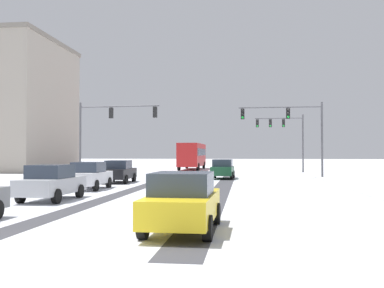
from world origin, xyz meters
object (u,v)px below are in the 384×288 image
object	(u,v)px
traffic_signal_near_right	(292,123)
car_silver_fourth	(52,182)
car_dark_green_lead	(223,169)
car_black_second	(119,171)
car_white_third	(89,175)
car_yellow_cab_fifth	(183,201)
bus_oncoming	(192,154)
traffic_signal_near_left	(108,123)
traffic_signal_far_right	(284,130)

from	to	relation	value
traffic_signal_near_right	car_silver_fourth	xyz separation A→B (m)	(-12.77, -19.09, -3.87)
car_dark_green_lead	car_black_second	world-z (taller)	same
car_white_third	car_silver_fourth	world-z (taller)	same
car_dark_green_lead	car_yellow_cab_fifth	xyz separation A→B (m)	(0.10, -24.45, 0.00)
car_white_third	traffic_signal_near_right	bearing A→B (deg)	44.65
car_dark_green_lead	car_black_second	size ratio (longest dim) A/B	1.00
car_yellow_cab_fifth	car_black_second	bearing A→B (deg)	111.43
car_dark_green_lead	bus_oncoming	bearing A→B (deg)	103.86
traffic_signal_near_left	traffic_signal_near_right	size ratio (longest dim) A/B	0.99
car_dark_green_lead	car_black_second	xyz separation A→B (m)	(-7.23, -5.76, 0.00)
car_black_second	car_silver_fourth	xyz separation A→B (m)	(0.33, -11.75, 0.00)
car_white_third	car_yellow_cab_fifth	distance (m)	14.96
traffic_signal_near_left	bus_oncoming	bearing A→B (deg)	77.04
car_dark_green_lead	car_white_third	xyz separation A→B (m)	(-7.36, -11.49, 0.00)
traffic_signal_near_left	car_yellow_cab_fifth	xyz separation A→B (m)	(9.86, -23.83, -3.87)
car_black_second	bus_oncoming	world-z (taller)	bus_oncoming
traffic_signal_far_right	car_white_third	xyz separation A→B (m)	(-13.59, -25.10, -3.95)
car_yellow_cab_fifth	bus_oncoming	world-z (taller)	bus_oncoming
car_silver_fourth	car_yellow_cab_fifth	xyz separation A→B (m)	(7.01, -6.94, 0.00)
car_white_third	car_yellow_cab_fifth	xyz separation A→B (m)	(7.46, -12.96, 0.00)
car_dark_green_lead	car_black_second	bearing A→B (deg)	-141.49
car_black_second	car_white_third	world-z (taller)	same
traffic_signal_far_right	bus_oncoming	world-z (taller)	traffic_signal_far_right
traffic_signal_near_left	car_silver_fourth	size ratio (longest dim) A/B	1.73
traffic_signal_near_left	bus_oncoming	distance (m)	21.50
car_black_second	traffic_signal_near_right	bearing A→B (deg)	29.25
traffic_signal_near_left	traffic_signal_far_right	xyz separation A→B (m)	(15.99, 14.23, 0.08)
car_black_second	car_yellow_cab_fifth	xyz separation A→B (m)	(7.34, -18.69, 0.00)
traffic_signal_near_left	car_yellow_cab_fifth	distance (m)	26.08
traffic_signal_near_right	car_dark_green_lead	bearing A→B (deg)	-164.92
traffic_signal_near_right	car_silver_fourth	bearing A→B (deg)	-123.78
traffic_signal_far_right	traffic_signal_near_right	distance (m)	12.04
traffic_signal_far_right	car_dark_green_lead	distance (m)	15.49
traffic_signal_far_right	car_black_second	xyz separation A→B (m)	(-13.47, -19.37, -3.95)
traffic_signal_far_right	car_silver_fourth	xyz separation A→B (m)	(-13.14, -31.12, -3.95)
traffic_signal_far_right	car_dark_green_lead	size ratio (longest dim) A/B	1.57
car_silver_fourth	traffic_signal_far_right	bearing A→B (deg)	67.11
car_yellow_cab_fifth	bus_oncoming	xyz separation A→B (m)	(-5.08, 44.61, 1.18)
car_black_second	bus_oncoming	distance (m)	26.05
bus_oncoming	traffic_signal_near_left	bearing A→B (deg)	-102.96
car_black_second	traffic_signal_far_right	bearing A→B (deg)	55.18
traffic_signal_near_left	car_black_second	xyz separation A→B (m)	(2.52, -5.14, -3.87)
car_black_second	car_yellow_cab_fifth	bearing A→B (deg)	-68.57
car_black_second	bus_oncoming	xyz separation A→B (m)	(2.26, 25.92, 1.18)
traffic_signal_far_right	car_white_third	distance (m)	28.82
traffic_signal_far_right	car_yellow_cab_fifth	bearing A→B (deg)	-99.15
car_dark_green_lead	car_silver_fourth	distance (m)	18.82
traffic_signal_near_left	traffic_signal_far_right	world-z (taller)	same
traffic_signal_near_right	bus_oncoming	world-z (taller)	traffic_signal_near_right
traffic_signal_far_right	car_black_second	bearing A→B (deg)	-124.82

